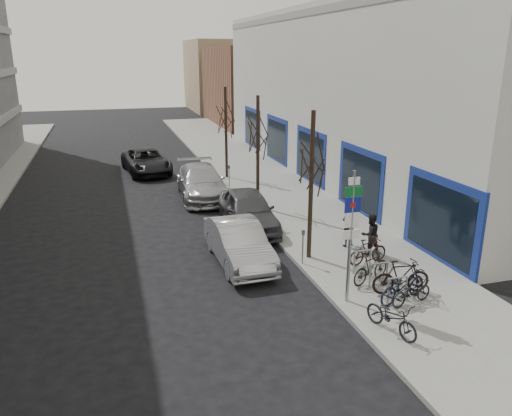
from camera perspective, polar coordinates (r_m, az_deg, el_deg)
ground at (r=14.89m, az=1.80°, el=-12.27°), size 120.00×120.00×0.00m
sidewalk_east at (r=24.97m, az=4.38°, el=0.31°), size 5.00×70.00×0.15m
commercial_building at (r=35.38m, az=20.62°, el=12.42°), size 20.00×32.00×10.00m
brick_building_far at (r=55.11m, az=1.57°, el=13.79°), size 12.00×14.00×8.00m
tan_building_far at (r=69.60m, az=-2.00°, el=14.93°), size 13.00×12.00×9.00m
highway_sign_pole at (r=14.73m, az=10.81°, el=-2.39°), size 0.55×0.10×4.20m
bike_rack at (r=16.53m, az=13.85°, el=-7.09°), size 0.66×2.26×0.83m
tree_near at (r=17.45m, az=6.44°, el=6.49°), size 1.80×1.80×5.50m
tree_mid at (r=23.49m, az=0.21°, el=9.36°), size 1.80×1.80×5.50m
tree_far at (r=29.73m, az=-3.48°, el=11.00°), size 1.80×1.80×5.50m
meter_front at (r=17.72m, az=5.38°, el=-4.05°), size 0.10×0.08×1.27m
meter_mid at (r=22.63m, az=0.21°, el=0.79°), size 0.10×0.08×1.27m
meter_back at (r=27.77m, az=-3.08°, el=3.88°), size 0.10×0.08×1.27m
bike_near_left at (r=14.05m, az=15.26°, el=-11.65°), size 1.01×1.83×1.07m
bike_near_right at (r=16.23m, az=16.26°, el=-7.51°), size 1.95×0.81×1.15m
bike_mid_curb at (r=15.77m, az=16.44°, el=-8.24°), size 2.00×1.14×1.17m
bike_mid_inner at (r=16.76m, az=13.00°, el=-6.67°), size 1.76×1.10×1.03m
bike_far_curb at (r=15.70m, az=17.36°, el=-8.93°), size 1.58×0.78×0.93m
bike_far_inner at (r=18.17m, az=12.69°, el=-4.81°), size 1.67×0.73×0.98m
parked_car_front at (r=18.11m, az=-1.99°, el=-4.02°), size 1.74×4.68×1.53m
parked_car_mid at (r=21.53m, az=-0.92°, el=-0.26°), size 2.27×5.11×1.71m
parked_car_back at (r=26.50m, az=-6.23°, el=2.96°), size 2.58×5.83×1.67m
lane_car at (r=32.69m, az=-12.43°, el=5.24°), size 3.12×5.64×1.49m
pedestrian_near at (r=19.53m, az=10.55°, el=-1.84°), size 0.77×0.65×1.78m
pedestrian_far at (r=18.96m, az=12.93°, el=-2.92°), size 0.60×0.43×1.57m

